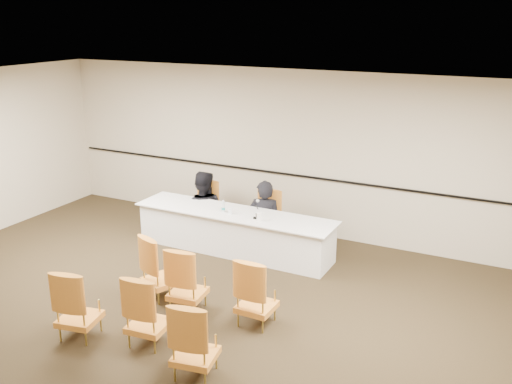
# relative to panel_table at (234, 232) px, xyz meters

# --- Properties ---
(floor) EXTENTS (10.00, 10.00, 0.00)m
(floor) POSITION_rel_panel_table_xyz_m (0.54, -2.64, -0.36)
(floor) COLOR black
(floor) RESTS_ON ground
(ceiling) EXTENTS (10.00, 10.00, 0.00)m
(ceiling) POSITION_rel_panel_table_xyz_m (0.54, -2.64, 2.64)
(ceiling) COLOR white
(ceiling) RESTS_ON ground
(wall_back) EXTENTS (10.00, 0.04, 3.00)m
(wall_back) POSITION_rel_panel_table_xyz_m (0.54, 1.36, 1.14)
(wall_back) COLOR #B9AF91
(wall_back) RESTS_ON ground
(wall_rail) EXTENTS (9.80, 0.04, 0.03)m
(wall_rail) POSITION_rel_panel_table_xyz_m (0.54, 1.32, 0.74)
(wall_rail) COLOR black
(wall_rail) RESTS_ON wall_back
(panel_table) EXTENTS (3.56, 0.84, 0.71)m
(panel_table) POSITION_rel_panel_table_xyz_m (0.00, 0.00, 0.00)
(panel_table) COLOR silver
(panel_table) RESTS_ON ground
(panelist_main) EXTENTS (0.70, 0.56, 1.66)m
(panelist_main) POSITION_rel_panel_table_xyz_m (0.32, 0.54, -0.01)
(panelist_main) COLOR black
(panelist_main) RESTS_ON ground
(panelist_main_chair) EXTENTS (0.50, 0.50, 0.95)m
(panelist_main_chair) POSITION_rel_panel_table_xyz_m (0.32, 0.54, 0.12)
(panelist_main_chair) COLOR orange
(panelist_main_chair) RESTS_ON ground
(panelist_second) EXTENTS (0.99, 0.88, 1.69)m
(panelist_second) POSITION_rel_panel_table_xyz_m (-0.97, 0.54, -0.02)
(panelist_second) COLOR black
(panelist_second) RESTS_ON ground
(panelist_second_chair) EXTENTS (0.50, 0.50, 0.95)m
(panelist_second_chair) POSITION_rel_panel_table_xyz_m (-0.97, 0.54, 0.12)
(panelist_second_chair) COLOR orange
(panelist_second_chair) RESTS_ON ground
(papers) EXTENTS (0.31, 0.23, 0.00)m
(papers) POSITION_rel_panel_table_xyz_m (0.55, -0.09, 0.36)
(papers) COLOR white
(papers) RESTS_ON panel_table
(microphone) EXTENTS (0.16, 0.23, 0.29)m
(microphone) POSITION_rel_panel_table_xyz_m (0.48, -0.11, 0.50)
(microphone) COLOR black
(microphone) RESTS_ON panel_table
(water_bottle) EXTENTS (0.08, 0.08, 0.21)m
(water_bottle) POSITION_rel_panel_table_xyz_m (-0.17, -0.06, 0.46)
(water_bottle) COLOR #177F7F
(water_bottle) RESTS_ON panel_table
(drinking_glass) EXTENTS (0.07, 0.07, 0.10)m
(drinking_glass) POSITION_rel_panel_table_xyz_m (-0.01, -0.10, 0.41)
(drinking_glass) COLOR white
(drinking_glass) RESTS_ON panel_table
(coffee_cup) EXTENTS (0.11, 0.11, 0.13)m
(coffee_cup) POSITION_rel_panel_table_xyz_m (0.57, -0.18, 0.42)
(coffee_cup) COLOR white
(coffee_cup) RESTS_ON panel_table
(aud_chair_front_left) EXTENTS (0.65, 0.65, 0.95)m
(aud_chair_front_left) POSITION_rel_panel_table_xyz_m (-0.14, -1.91, 0.12)
(aud_chair_front_left) COLOR orange
(aud_chair_front_left) RESTS_ON ground
(aud_chair_front_mid) EXTENTS (0.56, 0.56, 0.95)m
(aud_chair_front_mid) POSITION_rel_panel_table_xyz_m (0.42, -2.08, 0.12)
(aud_chair_front_mid) COLOR orange
(aud_chair_front_mid) RESTS_ON ground
(aud_chair_front_right) EXTENTS (0.50, 0.50, 0.95)m
(aud_chair_front_right) POSITION_rel_panel_table_xyz_m (1.43, -1.97, 0.12)
(aud_chair_front_right) COLOR orange
(aud_chair_front_right) RESTS_ON ground
(aud_chair_back_left) EXTENTS (0.59, 0.59, 0.95)m
(aud_chair_back_left) POSITION_rel_panel_table_xyz_m (-0.42, -3.26, 0.12)
(aud_chair_back_left) COLOR orange
(aud_chair_back_left) RESTS_ON ground
(aud_chair_back_mid) EXTENTS (0.55, 0.55, 0.95)m
(aud_chair_back_mid) POSITION_rel_panel_table_xyz_m (0.45, -2.99, 0.12)
(aud_chair_back_mid) COLOR orange
(aud_chair_back_mid) RESTS_ON ground
(aud_chair_back_right) EXTENTS (0.58, 0.58, 0.95)m
(aud_chair_back_right) POSITION_rel_panel_table_xyz_m (1.32, -3.29, 0.12)
(aud_chair_back_right) COLOR orange
(aud_chair_back_right) RESTS_ON ground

